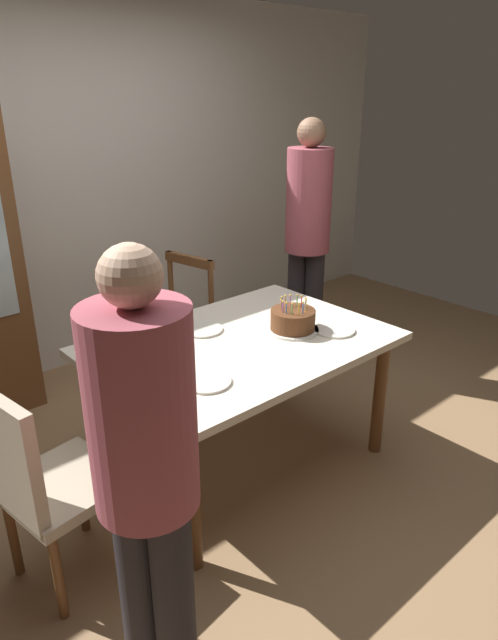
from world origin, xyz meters
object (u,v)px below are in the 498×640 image
object	(u,v)px
chair_upholstered	(41,479)
plate_near_celebrant	(207,382)
plate_near_guest	(334,330)
person_guest	(308,229)
person_celebrant	(146,465)
dining_table	(242,356)
birthday_cake	(293,321)
chair_spindle_back	(174,334)
plate_far_side	(202,330)

from	to	relation	value
chair_upholstered	plate_near_celebrant	bearing A→B (deg)	-10.15
plate_near_guest	person_guest	xyz separation A→B (m)	(0.78, 0.93, 0.26)
plate_near_guest	person_celebrant	size ratio (longest dim) A/B	0.14
dining_table	birthday_cake	bearing A→B (deg)	-16.68
birthday_cake	person_celebrant	distance (m)	1.47
chair_spindle_back	birthday_cake	bearing A→B (deg)	-81.97
chair_spindle_back	person_guest	distance (m)	1.22
plate_near_celebrant	plate_far_side	bearing A→B (deg)	54.64
chair_upholstered	plate_far_side	bearing A→B (deg)	17.98
dining_table	plate_far_side	bearing A→B (deg)	107.50
dining_table	chair_spindle_back	xyz separation A→B (m)	(0.15, 0.85, -0.20)
dining_table	plate_near_celebrant	xyz separation A→B (m)	(-0.41, -0.24, 0.09)
plate_far_side	plate_near_guest	size ratio (longest dim) A/B	1.00
person_celebrant	person_guest	size ratio (longest dim) A/B	0.89
chair_spindle_back	plate_near_celebrant	bearing A→B (deg)	-117.38
plate_near_celebrant	person_guest	world-z (taller)	person_guest
birthday_cake	person_guest	xyz separation A→B (m)	(0.94, 0.77, 0.21)
dining_table	plate_near_celebrant	distance (m)	0.48
plate_near_celebrant	plate_far_side	distance (m)	0.58
person_celebrant	chair_spindle_back	bearing A→B (deg)	53.54
person_celebrant	person_guest	distance (m)	2.67
plate_far_side	person_guest	bearing A→B (deg)	19.19
plate_near_celebrant	plate_far_side	xyz separation A→B (m)	(0.34, 0.47, 0.00)
plate_far_side	dining_table	bearing A→B (deg)	-72.50
plate_far_side	person_guest	distance (m)	1.40
plate_near_celebrant	person_guest	bearing A→B (deg)	29.52
dining_table	chair_spindle_back	bearing A→B (deg)	79.81
plate_far_side	plate_near_guest	xyz separation A→B (m)	(0.52, -0.47, 0.00)
plate_near_celebrant	chair_spindle_back	size ratio (longest dim) A/B	0.23
birthday_cake	person_celebrant	xyz separation A→B (m)	(-1.31, -0.66, 0.09)
plate_near_guest	chair_spindle_back	bearing A→B (deg)	105.17
person_guest	chair_upholstered	bearing A→B (deg)	-161.35
birthday_cake	chair_upholstered	bearing A→B (deg)	-179.12
dining_table	person_celebrant	size ratio (longest dim) A/B	0.94
chair_spindle_back	person_celebrant	xyz separation A→B (m)	(-1.18, -1.60, 0.44)
person_celebrant	plate_near_celebrant	bearing A→B (deg)	39.51
dining_table	plate_near_guest	world-z (taller)	plate_near_guest
plate_far_side	person_guest	size ratio (longest dim) A/B	0.12
birthday_cake	person_celebrant	size ratio (longest dim) A/B	0.18
plate_far_side	chair_upholstered	size ratio (longest dim) A/B	0.23
plate_far_side	plate_near_guest	world-z (taller)	same
chair_spindle_back	person_celebrant	distance (m)	2.04
plate_near_celebrant	chair_spindle_back	distance (m)	1.26
plate_far_side	chair_spindle_back	size ratio (longest dim) A/B	0.23
plate_near_celebrant	person_guest	distance (m)	1.90
chair_spindle_back	chair_upholstered	bearing A→B (deg)	-143.33
plate_near_celebrant	person_guest	xyz separation A→B (m)	(1.64, 0.93, 0.26)
birthday_cake	plate_far_side	world-z (taller)	birthday_cake
dining_table	chair_upholstered	world-z (taller)	chair_upholstered
dining_table	plate_near_guest	distance (m)	0.52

